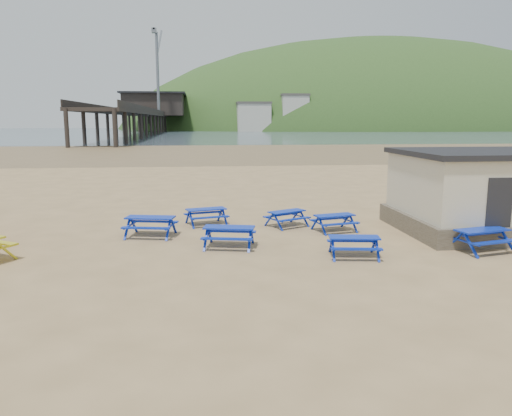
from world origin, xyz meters
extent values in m
plane|color=tan|center=(0.00, 0.00, 0.00)|extent=(400.00, 400.00, 0.00)
plane|color=olive|center=(0.00, 55.00, 0.00)|extent=(400.00, 400.00, 0.00)
plane|color=#41525D|center=(0.00, 170.00, 0.01)|extent=(400.00, 400.00, 0.00)
cube|color=#152FAC|center=(-2.86, 1.49, 0.72)|extent=(1.89, 1.04, 0.05)
cube|color=#152FAC|center=(-2.74, 2.08, 0.45)|extent=(1.80, 0.61, 0.05)
cube|color=#152FAC|center=(-2.98, 0.91, 0.45)|extent=(1.80, 0.61, 0.05)
cube|color=#152FAC|center=(4.19, 1.60, 0.64)|extent=(1.67, 0.97, 0.04)
cube|color=#152FAC|center=(4.06, 2.11, 0.39)|extent=(1.57, 0.58, 0.04)
cube|color=#152FAC|center=(4.31, 1.09, 0.39)|extent=(1.57, 0.58, 0.04)
cube|color=#152FAC|center=(2.50, 2.69, 0.63)|extent=(1.64, 1.24, 0.04)
cube|color=#152FAC|center=(2.26, 3.15, 0.39)|extent=(1.47, 0.90, 0.04)
cube|color=#152FAC|center=(2.74, 2.24, 0.39)|extent=(1.47, 0.90, 0.04)
cube|color=#152FAC|center=(-0.04, -0.45, 0.70)|extent=(1.82, 1.01, 0.05)
cube|color=#152FAC|center=(0.08, 0.11, 0.43)|extent=(1.73, 0.59, 0.05)
cube|color=#152FAC|center=(-0.16, -1.01, 0.43)|extent=(1.73, 0.59, 0.05)
cube|color=#152FAC|center=(3.82, -2.12, 0.64)|extent=(1.65, 0.84, 0.04)
cube|color=#152FAC|center=(3.89, -1.60, 0.39)|extent=(1.59, 0.45, 0.04)
cube|color=#152FAC|center=(3.74, -2.64, 0.39)|extent=(1.59, 0.45, 0.04)
cube|color=#152FAC|center=(8.23, -1.91, 0.72)|extent=(1.90, 1.09, 0.05)
cube|color=#152FAC|center=(8.09, -1.33, 0.45)|extent=(1.79, 0.66, 0.05)
cube|color=#152FAC|center=(8.37, -2.49, 0.45)|extent=(1.79, 0.66, 0.05)
cube|color=#665B4C|center=(10.50, 1.00, 0.35)|extent=(7.40, 5.40, 0.70)
cube|color=#BCB29B|center=(10.50, 1.00, 1.85)|extent=(7.00, 5.00, 2.30)
cube|color=black|center=(10.50, 1.00, 3.05)|extent=(7.30, 5.30, 0.20)
cube|color=black|center=(9.00, -1.52, 1.40)|extent=(0.90, 0.06, 2.00)
cube|color=black|center=(-18.00, 175.00, 6.00)|extent=(9.00, 220.00, 0.60)
cube|color=black|center=(-18.00, 186.00, 10.00)|extent=(22.00, 30.00, 8.00)
cube|color=black|center=(-18.00, 186.00, 14.30)|extent=(24.00, 32.00, 0.60)
cylinder|color=slate|center=(-15.00, 164.00, 20.00)|extent=(1.00, 1.00, 28.00)
cube|color=slate|center=(-15.00, 178.00, 33.00)|extent=(0.60, 25.63, 12.38)
ellipsoid|color=#2D4C1E|center=(90.00, 230.00, -10.00)|extent=(264.00, 144.00, 108.00)
cube|color=#152FAC|center=(-0.77, 3.39, 0.66)|extent=(1.73, 1.04, 0.05)
cube|color=#152FAC|center=(-0.91, 3.91, 0.41)|extent=(1.63, 0.65, 0.05)
cube|color=#152FAC|center=(-0.63, 2.87, 0.41)|extent=(1.63, 0.65, 0.05)
camera|label=1|loc=(-0.98, -17.02, 4.29)|focal=35.00mm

